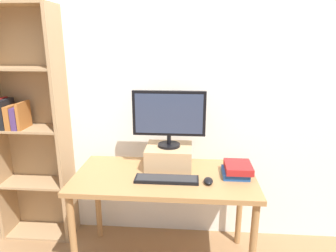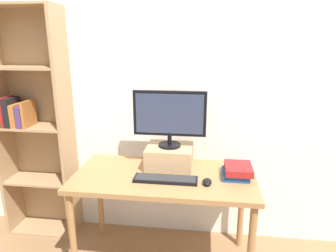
{
  "view_description": "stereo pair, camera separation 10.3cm",
  "coord_description": "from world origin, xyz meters",
  "px_view_note": "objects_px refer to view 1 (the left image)",
  "views": [
    {
      "loc": [
        0.19,
        -2.04,
        1.73
      ],
      "look_at": [
        0.02,
        0.07,
        1.13
      ],
      "focal_mm": 32.0,
      "sensor_mm": 36.0,
      "label": 1
    },
    {
      "loc": [
        0.29,
        -2.03,
        1.73
      ],
      "look_at": [
        0.02,
        0.07,
        1.13
      ],
      "focal_mm": 32.0,
      "sensor_mm": 36.0,
      "label": 2
    }
  ],
  "objects_px": {
    "book_stack": "(237,170)",
    "riser_box": "(169,156)",
    "keyboard": "(167,179)",
    "computer_monitor": "(169,116)",
    "desk": "(164,186)",
    "bookshelf_unit": "(28,127)",
    "computer_mouse": "(208,181)"
  },
  "relations": [
    {
      "from": "book_stack",
      "to": "riser_box",
      "type": "bearing_deg",
      "value": 164.96
    },
    {
      "from": "riser_box",
      "to": "keyboard",
      "type": "distance_m",
      "value": 0.27
    },
    {
      "from": "computer_monitor",
      "to": "keyboard",
      "type": "bearing_deg",
      "value": -89.28
    },
    {
      "from": "desk",
      "to": "keyboard",
      "type": "relative_size",
      "value": 2.96
    },
    {
      "from": "keyboard",
      "to": "riser_box",
      "type": "bearing_deg",
      "value": 90.71
    },
    {
      "from": "bookshelf_unit",
      "to": "computer_monitor",
      "type": "xyz_separation_m",
      "value": [
        1.22,
        -0.16,
        0.16
      ]
    },
    {
      "from": "bookshelf_unit",
      "to": "desk",
      "type": "bearing_deg",
      "value": -15.09
    },
    {
      "from": "computer_mouse",
      "to": "book_stack",
      "type": "xyz_separation_m",
      "value": [
        0.22,
        0.14,
        0.03
      ]
    },
    {
      "from": "desk",
      "to": "riser_box",
      "type": "xyz_separation_m",
      "value": [
        0.02,
        0.16,
        0.17
      ]
    },
    {
      "from": "computer_mouse",
      "to": "book_stack",
      "type": "height_order",
      "value": "book_stack"
    },
    {
      "from": "desk",
      "to": "computer_monitor",
      "type": "xyz_separation_m",
      "value": [
        0.02,
        0.16,
        0.5
      ]
    },
    {
      "from": "riser_box",
      "to": "book_stack",
      "type": "relative_size",
      "value": 1.55
    },
    {
      "from": "keyboard",
      "to": "computer_mouse",
      "type": "xyz_separation_m",
      "value": [
        0.3,
        -0.02,
        0.01
      ]
    },
    {
      "from": "desk",
      "to": "computer_monitor",
      "type": "bearing_deg",
      "value": 82.4
    },
    {
      "from": "bookshelf_unit",
      "to": "computer_mouse",
      "type": "bearing_deg",
      "value": -16.03
    },
    {
      "from": "book_stack",
      "to": "keyboard",
      "type": "bearing_deg",
      "value": -166.36
    },
    {
      "from": "keyboard",
      "to": "book_stack",
      "type": "height_order",
      "value": "book_stack"
    },
    {
      "from": "bookshelf_unit",
      "to": "riser_box",
      "type": "relative_size",
      "value": 5.65
    },
    {
      "from": "computer_mouse",
      "to": "book_stack",
      "type": "bearing_deg",
      "value": 32.97
    },
    {
      "from": "computer_monitor",
      "to": "keyboard",
      "type": "height_order",
      "value": "computer_monitor"
    },
    {
      "from": "riser_box",
      "to": "computer_mouse",
      "type": "distance_m",
      "value": 0.41
    },
    {
      "from": "computer_mouse",
      "to": "book_stack",
      "type": "relative_size",
      "value": 0.45
    },
    {
      "from": "desk",
      "to": "riser_box",
      "type": "bearing_deg",
      "value": 82.47
    },
    {
      "from": "desk",
      "to": "book_stack",
      "type": "bearing_deg",
      "value": 2.84
    },
    {
      "from": "computer_monitor",
      "to": "keyboard",
      "type": "relative_size",
      "value": 1.22
    },
    {
      "from": "bookshelf_unit",
      "to": "book_stack",
      "type": "height_order",
      "value": "bookshelf_unit"
    },
    {
      "from": "book_stack",
      "to": "computer_monitor",
      "type": "bearing_deg",
      "value": 165.11
    },
    {
      "from": "desk",
      "to": "computer_mouse",
      "type": "height_order",
      "value": "computer_mouse"
    },
    {
      "from": "computer_monitor",
      "to": "computer_mouse",
      "type": "xyz_separation_m",
      "value": [
        0.3,
        -0.28,
        -0.4
      ]
    },
    {
      "from": "riser_box",
      "to": "computer_mouse",
      "type": "xyz_separation_m",
      "value": [
        0.3,
        -0.28,
        -0.07
      ]
    },
    {
      "from": "computer_mouse",
      "to": "book_stack",
      "type": "distance_m",
      "value": 0.26
    },
    {
      "from": "desk",
      "to": "keyboard",
      "type": "height_order",
      "value": "keyboard"
    }
  ]
}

